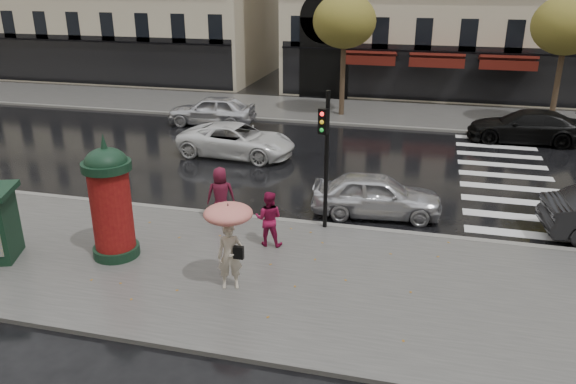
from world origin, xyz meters
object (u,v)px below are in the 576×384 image
(traffic_light, at_px, (325,148))
(car_white, at_px, (237,140))
(woman_umbrella, at_px, (229,232))
(morris_column, at_px, (110,199))
(car_silver, at_px, (377,195))
(car_black, at_px, (526,126))
(man_burgundy, at_px, (221,195))
(car_far_silver, at_px, (212,110))
(woman_red, at_px, (269,219))

(traffic_light, distance_m, car_white, 8.74)
(woman_umbrella, relative_size, car_white, 0.45)
(morris_column, relative_size, car_silver, 0.83)
(traffic_light, relative_size, car_black, 0.82)
(woman_umbrella, height_order, car_silver, woman_umbrella)
(morris_column, xyz_separation_m, car_black, (12.75, 15.49, -1.05))
(man_burgundy, bearing_deg, car_far_silver, -90.48)
(traffic_light, xyz_separation_m, car_silver, (1.45, 1.67, -2.00))
(traffic_light, height_order, car_silver, traffic_light)
(car_white, distance_m, car_black, 13.76)
(woman_umbrella, bearing_deg, morris_column, 166.97)
(man_burgundy, relative_size, car_far_silver, 0.39)
(woman_red, height_order, car_silver, woman_red)
(man_burgundy, xyz_separation_m, traffic_light, (3.26, 0.32, 1.70))
(woman_umbrella, height_order, car_white, woman_umbrella)
(woman_umbrella, xyz_separation_m, car_far_silver, (-6.69, 15.77, -0.86))
(car_silver, relative_size, car_black, 0.81)
(woman_umbrella, relative_size, man_burgundy, 1.28)
(car_white, height_order, car_black, car_black)
(morris_column, bearing_deg, man_burgundy, 54.70)
(woman_red, bearing_deg, car_far_silver, -64.91)
(man_burgundy, distance_m, car_black, 16.51)
(car_silver, relative_size, car_white, 0.83)
(woman_red, distance_m, car_far_silver, 14.94)
(woman_red, xyz_separation_m, man_burgundy, (-1.93, 1.22, 0.08))
(car_black, height_order, car_far_silver, car_far_silver)
(man_burgundy, bearing_deg, traffic_light, 162.41)
(woman_red, xyz_separation_m, car_black, (8.77, 13.80, -0.18))
(woman_red, height_order, morris_column, morris_column)
(man_burgundy, height_order, car_far_silver, man_burgundy)
(woman_red, relative_size, car_white, 0.32)
(woman_umbrella, relative_size, car_black, 0.44)
(morris_column, relative_size, traffic_light, 0.83)
(morris_column, height_order, car_silver, morris_column)
(car_white, relative_size, car_black, 0.98)
(woman_umbrella, bearing_deg, traffic_light, 68.71)
(woman_red, bearing_deg, man_burgundy, -35.08)
(car_white, bearing_deg, woman_red, -150.77)
(woman_red, relative_size, morris_column, 0.47)
(morris_column, distance_m, car_white, 10.04)
(morris_column, bearing_deg, car_silver, 35.88)
(traffic_light, bearing_deg, car_black, 58.75)
(car_white, bearing_deg, woman_umbrella, -157.37)
(woman_red, relative_size, car_silver, 0.39)
(woman_umbrella, relative_size, car_silver, 0.54)
(traffic_light, bearing_deg, car_far_silver, 125.35)
(traffic_light, height_order, car_black, traffic_light)
(woman_red, distance_m, man_burgundy, 2.28)
(morris_column, height_order, traffic_light, traffic_light)
(woman_red, bearing_deg, car_silver, -133.55)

